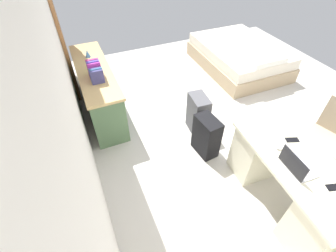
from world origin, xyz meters
The scene contains 15 objects.
ground_plane centered at (0.00, 0.00, 0.00)m, with size 5.85×5.85×0.00m, color beige.
wall_back centered at (0.00, 2.13, 1.34)m, with size 4.85×0.10×2.67m, color silver.
door_wooden centered at (1.88, 2.05, 1.02)m, with size 0.88×0.05×2.04m, color #936038.
desk centered at (-1.46, 0.22, 0.38)m, with size 1.48×0.76×0.72m.
office_chair centered at (-1.21, -0.58, 0.42)m, with size 0.57×0.57×0.94m.
credenza centered at (1.02, 1.75, 0.39)m, with size 1.80×0.48×0.78m.
bed centered at (1.30, -1.14, 0.24)m, with size 1.92×1.43×0.58m.
suitcase_black centered at (-0.45, 0.64, 0.29)m, with size 0.36×0.22×0.58m, color black.
suitcase_spare_grey centered at (-0.02, 0.53, 0.30)m, with size 0.36×0.22×0.60m, color #4C4C51.
laptop centered at (-1.50, 0.35, 0.77)m, with size 0.32×0.24×0.21m.
computer_mouse centered at (-1.24, 0.29, 0.74)m, with size 0.06×0.10×0.03m, color white.
cell_phone_near_laptop centered at (-1.79, 0.18, 0.73)m, with size 0.07×0.14×0.01m, color black.
cell_phone_by_mouse centered at (-1.21, 0.09, 0.73)m, with size 0.07×0.14×0.01m, color black.
book_row centered at (0.74, 1.75, 0.88)m, with size 0.32×0.17×0.24m.
figurine_small centered at (1.41, 1.75, 0.83)m, with size 0.08×0.08×0.11m, color #4C7FBF.
Camera 1 is at (-2.28, 1.98, 2.57)m, focal length 25.64 mm.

